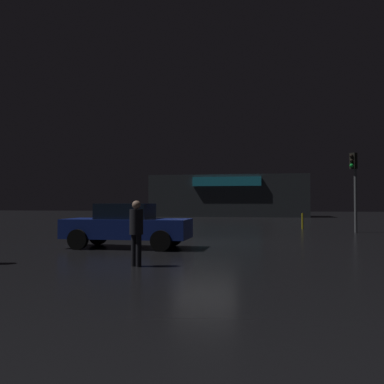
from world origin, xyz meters
TOP-DOWN VIEW (x-y plane):
  - ground_plane at (0.00, 0.00)m, footprint 120.00×120.00m
  - store_building at (-1.81, 31.97)m, footprint 17.64×6.44m
  - traffic_signal_main at (7.07, 6.84)m, footprint 0.42×0.42m
  - car_near at (-2.38, -2.49)m, footprint 4.40×1.95m
  - pedestrian at (-0.74, -6.56)m, footprint 0.45×0.45m
  - bollard_kerb_a at (4.60, 9.52)m, footprint 0.11×0.11m

SIDE VIEW (x-z plane):
  - ground_plane at x=0.00m, z-range 0.00..0.00m
  - bollard_kerb_a at x=4.60m, z-range 0.00..0.94m
  - car_near at x=-2.38m, z-range 0.01..1.57m
  - pedestrian at x=-0.74m, z-range 0.13..1.77m
  - store_building at x=-1.81m, z-range 0.01..4.70m
  - traffic_signal_main at x=7.07m, z-range 0.84..5.07m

